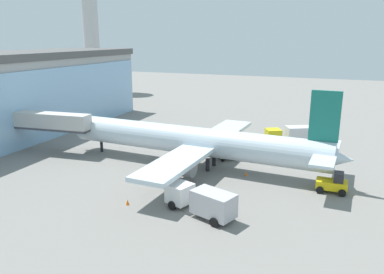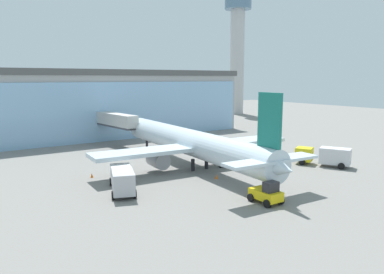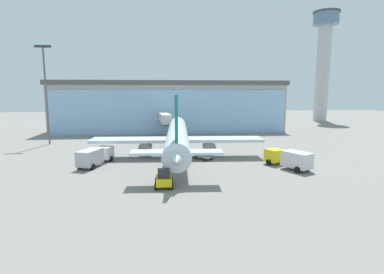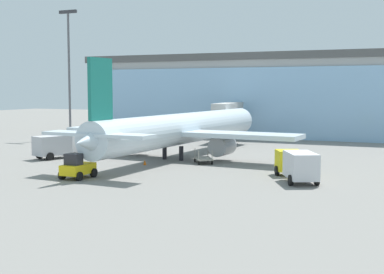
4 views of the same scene
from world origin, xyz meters
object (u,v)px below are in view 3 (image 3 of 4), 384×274
at_px(fuel_truck, 289,158).
at_px(safety_cone_wingtip, 101,153).
at_px(pushback_tug, 164,179).
at_px(apron_light_mast, 46,87).
at_px(control_tower, 324,57).
at_px(catering_truck, 95,156).
at_px(baggage_cart, 203,157).
at_px(safety_cone_nose, 173,164).
at_px(jet_bridge, 164,119).
at_px(airplane, 177,137).

bearing_deg(fuel_truck, safety_cone_wingtip, 40.00).
bearing_deg(pushback_tug, apron_light_mast, 37.52).
xyz_separation_m(control_tower, safety_cone_wingtip, (-70.22, -54.97, -23.38)).
xyz_separation_m(fuel_truck, pushback_tug, (-18.21, -6.92, -0.49)).
height_order(catering_truck, baggage_cart, catering_truck).
xyz_separation_m(apron_light_mast, pushback_tug, (24.05, -30.99, -10.98)).
bearing_deg(safety_cone_nose, jet_bridge, 92.39).
height_order(safety_cone_nose, safety_cone_wingtip, same).
xyz_separation_m(fuel_truck, baggage_cart, (-11.69, 6.69, -0.97)).
relative_size(fuel_truck, baggage_cart, 2.33).
xyz_separation_m(baggage_cart, safety_cone_nose, (-5.15, -3.70, -0.23)).
height_order(control_tower, safety_cone_wingtip, control_tower).
bearing_deg(jet_bridge, airplane, 179.80).
bearing_deg(jet_bridge, catering_truck, 153.66).
bearing_deg(control_tower, safety_cone_nose, -132.04).
bearing_deg(safety_cone_nose, control_tower, 47.96).
distance_m(catering_truck, pushback_tug, 15.32).
xyz_separation_m(airplane, fuel_truck, (15.82, -9.92, -1.87)).
relative_size(airplane, baggage_cart, 12.04).
relative_size(airplane, pushback_tug, 12.07).
relative_size(control_tower, safety_cone_nose, 71.84).
bearing_deg(safety_cone_wingtip, baggage_cart, -16.91).
bearing_deg(catering_truck, pushback_tug, -118.08).
distance_m(jet_bridge, pushback_tug, 39.57).
distance_m(jet_bridge, safety_cone_wingtip, 23.71).
bearing_deg(apron_light_mast, pushback_tug, -52.18).
xyz_separation_m(airplane, catering_truck, (-12.74, -5.56, -1.87)).
height_order(jet_bridge, airplane, airplane).
bearing_deg(jet_bridge, fuel_truck, -156.81).
height_order(pushback_tug, safety_cone_wingtip, pushback_tug).
height_order(fuel_truck, pushback_tug, fuel_truck).
bearing_deg(pushback_tug, airplane, -8.38).
bearing_deg(airplane, control_tower, -41.85).
height_order(pushback_tug, safety_cone_nose, pushback_tug).
relative_size(catering_truck, fuel_truck, 1.02).
bearing_deg(pushback_tug, safety_cone_wingtip, 30.05).
distance_m(catering_truck, fuel_truck, 28.89).
bearing_deg(safety_cone_nose, apron_light_mast, 140.36).
bearing_deg(airplane, fuel_truck, -119.14).
distance_m(fuel_truck, safety_cone_nose, 17.14).
distance_m(control_tower, pushback_tug, 97.35).
bearing_deg(catering_truck, control_tower, -28.55).
height_order(baggage_cart, safety_cone_nose, baggage_cart).
bearing_deg(catering_truck, safety_cone_wingtip, 25.04).
bearing_deg(safety_cone_wingtip, pushback_tug, -59.65).
distance_m(control_tower, safety_cone_nose, 89.33).
bearing_deg(airplane, apron_light_mast, 64.82).
relative_size(apron_light_mast, fuel_truck, 2.72).
bearing_deg(control_tower, jet_bridge, -149.65).
xyz_separation_m(control_tower, apron_light_mast, (-83.16, -42.96, -11.70)).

